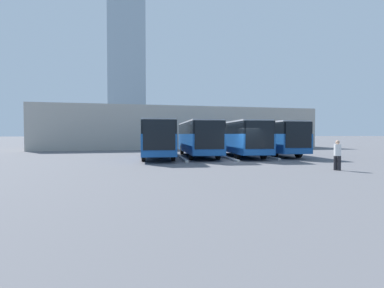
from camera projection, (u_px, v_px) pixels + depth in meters
ground_plane at (243, 162)px, 22.14m from camera, size 600.00×600.00×0.00m
bus_0 at (271, 137)px, 29.29m from camera, size 3.67×11.30×3.18m
curb_divider_0 at (261, 156)px, 27.30m from camera, size 1.07×7.73×0.15m
bus_1 at (238, 137)px, 27.65m from camera, size 3.67×11.30×3.18m
curb_divider_1 at (225, 157)px, 25.66m from camera, size 1.07×7.73×0.15m
bus_2 at (198, 137)px, 27.24m from camera, size 3.67×11.30×3.18m
curb_divider_2 at (181, 158)px, 25.25m from camera, size 1.07×7.73×0.15m
bus_3 at (157, 137)px, 25.86m from camera, size 3.67×11.30×3.18m
pedestrian at (337, 154)px, 16.86m from camera, size 0.51×0.51×1.70m
station_building at (178, 128)px, 45.46m from camera, size 39.36×14.29×5.88m
office_tower at (126, 71)px, 180.35m from camera, size 21.43×21.43×82.12m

